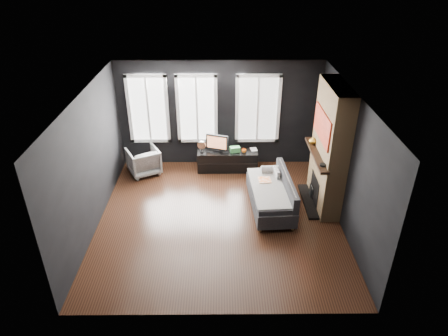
{
  "coord_description": "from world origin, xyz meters",
  "views": [
    {
      "loc": [
        0.04,
        -6.81,
        5.04
      ],
      "look_at": [
        0.1,
        0.3,
        1.05
      ],
      "focal_mm": 32.0,
      "sensor_mm": 36.0,
      "label": 1
    }
  ],
  "objects_px": {
    "mantel_vase": "(313,140)",
    "book": "(251,146)",
    "mug": "(244,150)",
    "armchair": "(143,160)",
    "media_console": "(227,160)",
    "sofa": "(270,193)",
    "monitor": "(217,142)"
  },
  "relations": [
    {
      "from": "monitor",
      "to": "mantel_vase",
      "type": "relative_size",
      "value": 3.22
    },
    {
      "from": "armchair",
      "to": "mug",
      "type": "xyz_separation_m",
      "value": [
        2.5,
        0.08,
        0.21
      ]
    },
    {
      "from": "mug",
      "to": "sofa",
      "type": "bearing_deg",
      "value": -73.34
    },
    {
      "from": "mug",
      "to": "armchair",
      "type": "bearing_deg",
      "value": -178.2
    },
    {
      "from": "media_console",
      "to": "sofa",
      "type": "bearing_deg",
      "value": -62.74
    },
    {
      "from": "book",
      "to": "monitor",
      "type": "bearing_deg",
      "value": -174.41
    },
    {
      "from": "book",
      "to": "mantel_vase",
      "type": "xyz_separation_m",
      "value": [
        1.26,
        -1.12,
        0.69
      ]
    },
    {
      "from": "monitor",
      "to": "book",
      "type": "height_order",
      "value": "monitor"
    },
    {
      "from": "media_console",
      "to": "monitor",
      "type": "bearing_deg",
      "value": -176.32
    },
    {
      "from": "mantel_vase",
      "to": "armchair",
      "type": "bearing_deg",
      "value": 167.14
    },
    {
      "from": "media_console",
      "to": "monitor",
      "type": "relative_size",
      "value": 2.61
    },
    {
      "from": "sofa",
      "to": "armchair",
      "type": "height_order",
      "value": "sofa"
    },
    {
      "from": "armchair",
      "to": "mug",
      "type": "distance_m",
      "value": 2.51
    },
    {
      "from": "sofa",
      "to": "armchair",
      "type": "relative_size",
      "value": 2.46
    },
    {
      "from": "book",
      "to": "mantel_vase",
      "type": "bearing_deg",
      "value": -41.6
    },
    {
      "from": "book",
      "to": "mantel_vase",
      "type": "relative_size",
      "value": 1.2
    },
    {
      "from": "monitor",
      "to": "mantel_vase",
      "type": "xyz_separation_m",
      "value": [
        2.11,
        -1.04,
        0.54
      ]
    },
    {
      "from": "media_console",
      "to": "mug",
      "type": "relative_size",
      "value": 12.77
    },
    {
      "from": "monitor",
      "to": "book",
      "type": "relative_size",
      "value": 2.68
    },
    {
      "from": "armchair",
      "to": "media_console",
      "type": "distance_m",
      "value": 2.1
    },
    {
      "from": "sofa",
      "to": "media_console",
      "type": "relative_size",
      "value": 1.19
    },
    {
      "from": "monitor",
      "to": "mantel_vase",
      "type": "distance_m",
      "value": 2.41
    },
    {
      "from": "armchair",
      "to": "book",
      "type": "xyz_separation_m",
      "value": [
        2.68,
        0.22,
        0.26
      ]
    },
    {
      "from": "sofa",
      "to": "armchair",
      "type": "bearing_deg",
      "value": 148.71
    },
    {
      "from": "sofa",
      "to": "mug",
      "type": "height_order",
      "value": "sofa"
    },
    {
      "from": "mug",
      "to": "mantel_vase",
      "type": "bearing_deg",
      "value": -34.2
    },
    {
      "from": "mantel_vase",
      "to": "book",
      "type": "bearing_deg",
      "value": 138.4
    },
    {
      "from": "media_console",
      "to": "armchair",
      "type": "bearing_deg",
      "value": -176.08
    },
    {
      "from": "sofa",
      "to": "book",
      "type": "bearing_deg",
      "value": 96.23
    },
    {
      "from": "monitor",
      "to": "armchair",
      "type": "bearing_deg",
      "value": -156.66
    },
    {
      "from": "sofa",
      "to": "book",
      "type": "distance_m",
      "value": 1.82
    },
    {
      "from": "book",
      "to": "sofa",
      "type": "bearing_deg",
      "value": -80.01
    }
  ]
}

